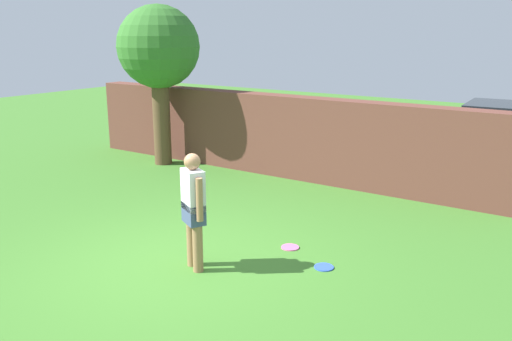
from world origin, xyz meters
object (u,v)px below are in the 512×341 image
at_px(tree, 159,50).
at_px(frisbee_pink, 290,247).
at_px(person, 194,206).
at_px(frisbee_blue, 324,267).

height_order(tree, frisbee_pink, tree).
height_order(person, frisbee_blue, person).
distance_m(frisbee_blue, frisbee_pink, 0.82).
relative_size(tree, person, 2.32).
bearing_deg(frisbee_blue, person, -145.81).
distance_m(tree, person, 6.46).
distance_m(tree, frisbee_blue, 7.34).
distance_m(person, frisbee_blue, 1.98).
bearing_deg(tree, person, -42.59).
relative_size(tree, frisbee_blue, 13.94).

